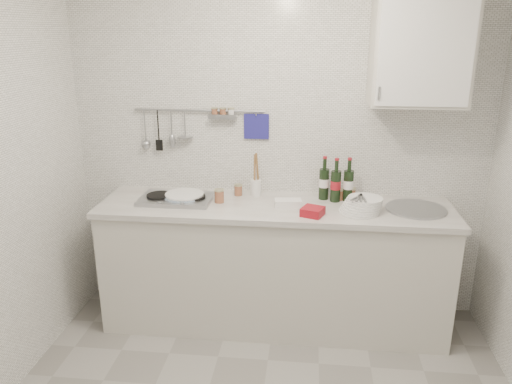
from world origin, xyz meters
The scene contains 14 objects.
back_wall centered at (0.00, 1.40, 1.25)m, with size 3.00×0.02×2.50m, color silver.
counter centered at (0.01, 1.10, 0.43)m, with size 2.44×0.64×0.96m.
wall_rail centered at (-0.60, 1.37, 1.43)m, with size 0.98×0.09×0.34m.
wall_cabinet centered at (0.90, 1.22, 1.95)m, with size 0.60×0.38×0.70m.
plate_stack_hob centered at (-0.65, 1.11, 0.95)m, with size 0.30×0.29×0.05m.
plate_stack_sink centered at (0.58, 1.02, 0.97)m, with size 0.29×0.28×0.11m.
wine_bottles centered at (0.42, 1.24, 1.07)m, with size 0.24×0.12×0.31m.
butter_dish centered at (0.09, 1.06, 0.95)m, with size 0.18×0.09×0.05m, color white.
strawberry_punnet centered at (0.26, 0.92, 0.95)m, with size 0.13×0.13×0.05m, color #A81218.
utensil_crock centered at (-0.15, 1.29, 1.00)m, with size 0.08×0.08×0.32m.
jar_a centered at (-0.28, 1.28, 0.96)m, with size 0.06×0.06×0.08m.
jar_b centered at (0.44, 1.25, 0.96)m, with size 0.07×0.07×0.08m.
jar_c centered at (0.53, 1.25, 0.97)m, with size 0.07×0.07×0.09m.
jar_d centered at (-0.39, 1.11, 0.97)m, with size 0.07×0.07×0.10m.
Camera 1 is at (0.23, -2.15, 2.08)m, focal length 35.00 mm.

